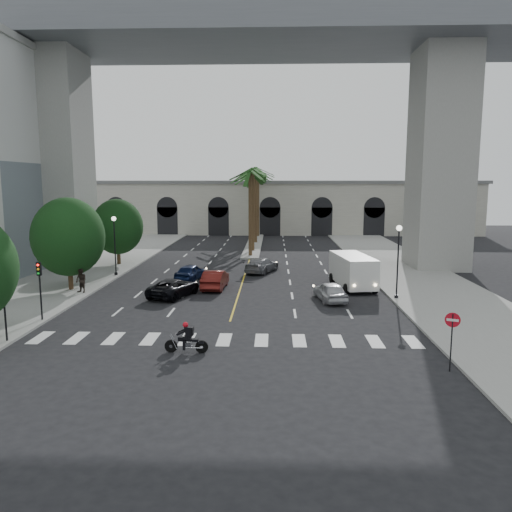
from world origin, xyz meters
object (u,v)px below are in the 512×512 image
(lamp_post_right, at_px, (398,255))
(cargo_van, at_px, (353,270))
(car_c, at_px, (174,288))
(lamp_post_left_far, at_px, (115,241))
(pedestrian_b, at_px, (81,281))
(traffic_signal_far, at_px, (40,281))
(do_not_enter_sign, at_px, (452,329))
(traffic_signal_near, at_px, (4,296))
(car_a, at_px, (330,291))
(car_e, at_px, (190,272))
(car_d, at_px, (262,265))
(motorcycle_rider, at_px, (188,339))
(car_b, at_px, (215,279))

(lamp_post_right, distance_m, cargo_van, 5.00)
(cargo_van, bearing_deg, car_c, -173.67)
(lamp_post_left_far, relative_size, pedestrian_b, 2.92)
(lamp_post_left_far, relative_size, traffic_signal_far, 1.47)
(lamp_post_right, height_order, do_not_enter_sign, lamp_post_right)
(traffic_signal_near, xyz_separation_m, do_not_enter_sign, (21.80, -3.10, -0.55))
(lamp_post_left_far, bearing_deg, traffic_signal_far, -89.60)
(car_a, height_order, car_e, car_a)
(car_d, xyz_separation_m, do_not_enter_sign, (9.00, -24.12, 1.27))
(traffic_signal_far, bearing_deg, traffic_signal_near, -90.00)
(lamp_post_left_far, distance_m, car_a, 20.08)
(motorcycle_rider, relative_size, car_d, 0.46)
(lamp_post_left_far, distance_m, cargo_van, 20.77)
(pedestrian_b, bearing_deg, lamp_post_right, 25.75)
(car_d, distance_m, do_not_enter_sign, 25.77)
(traffic_signal_near, xyz_separation_m, car_d, (12.80, 21.01, -1.83))
(car_c, bearing_deg, do_not_enter_sign, 157.82)
(lamp_post_left_far, height_order, car_e, lamp_post_left_far)
(traffic_signal_near, height_order, do_not_enter_sign, traffic_signal_near)
(car_c, bearing_deg, car_b, -113.54)
(traffic_signal_near, distance_m, car_a, 20.62)
(traffic_signal_far, relative_size, car_e, 0.91)
(traffic_signal_far, bearing_deg, do_not_enter_sign, -18.05)
(traffic_signal_near, xyz_separation_m, traffic_signal_far, (0.00, 4.00, 0.00))
(traffic_signal_far, xyz_separation_m, car_b, (9.31, 9.77, -1.77))
(traffic_signal_near, bearing_deg, car_a, 29.22)
(pedestrian_b, bearing_deg, traffic_signal_far, -58.84)
(lamp_post_right, relative_size, traffic_signal_far, 1.47)
(lamp_post_right, relative_size, car_b, 1.19)
(lamp_post_right, bearing_deg, car_e, 157.13)
(traffic_signal_near, height_order, traffic_signal_far, same)
(car_a, distance_m, car_b, 9.39)
(cargo_van, height_order, pedestrian_b, cargo_van)
(lamp_post_left_far, height_order, cargo_van, lamp_post_left_far)
(lamp_post_right, xyz_separation_m, traffic_signal_far, (-22.70, -6.50, -0.71))
(lamp_post_left_far, distance_m, car_c, 10.39)
(lamp_post_left_far, xyz_separation_m, traffic_signal_near, (0.10, -18.50, -0.71))
(pedestrian_b, bearing_deg, traffic_signal_near, -60.01)
(car_e, bearing_deg, traffic_signal_far, 76.03)
(lamp_post_right, xyz_separation_m, car_c, (-16.09, 0.49, -2.56))
(car_a, height_order, car_c, car_a)
(traffic_signal_near, height_order, car_a, traffic_signal_near)
(motorcycle_rider, bearing_deg, pedestrian_b, 130.98)
(traffic_signal_far, bearing_deg, car_d, 53.04)
(cargo_van, distance_m, pedestrian_b, 20.85)
(lamp_post_right, bearing_deg, pedestrian_b, 177.93)
(lamp_post_right, height_order, cargo_van, lamp_post_right)
(do_not_enter_sign, bearing_deg, car_e, 146.96)
(traffic_signal_near, relative_size, traffic_signal_far, 1.00)
(motorcycle_rider, bearing_deg, car_c, 106.17)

